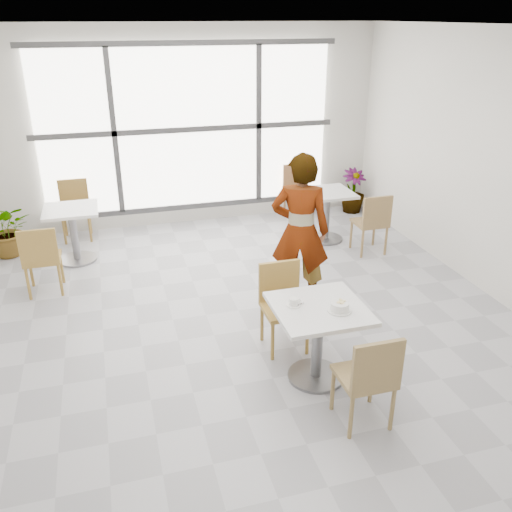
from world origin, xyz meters
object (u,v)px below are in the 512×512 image
object	(u,v)px
bg_chair_right_near	(373,220)
plant_right	(353,191)
chair_far	(282,300)
person	(300,232)
bg_chair_right_far	(297,188)
bg_table_left	(73,227)
bg_chair_left_near	(41,256)
chair_near	(369,375)
coffee_cup	(294,302)
main_table	(318,329)
plant_left	(8,230)
oatmeal_bowl	(340,307)
bg_table_right	(327,209)
bg_chair_left_far	(75,205)

from	to	relation	value
bg_chair_right_near	plant_right	distance (m)	1.79
chair_far	person	bearing A→B (deg)	59.09
chair_far	bg_chair_right_far	distance (m)	3.81
bg_table_left	person	bearing A→B (deg)	-37.81
bg_chair_left_near	plant_right	bearing A→B (deg)	-160.20
bg_chair_left_near	person	bearing A→B (deg)	160.22
bg_chair_right_far	person	bearing A→B (deg)	-109.54
chair_near	bg_table_left	size ratio (longest dim) A/B	1.16
chair_near	coffee_cup	world-z (taller)	chair_near
bg_chair_left_near	main_table	bearing A→B (deg)	136.01
bg_table_left	bg_chair_right_near	bearing A→B (deg)	-12.68
plant_left	oatmeal_bowl	bearing A→B (deg)	-50.66
chair_far	bg_chair_left_near	bearing A→B (deg)	143.27
coffee_cup	bg_chair_left_near	size ratio (longest dim) A/B	0.18
person	bg_table_right	distance (m)	2.05
plant_left	coffee_cup	bearing A→B (deg)	-52.36
bg_table_right	plant_right	size ratio (longest dim) A/B	1.02
coffee_cup	bg_chair_right_far	bearing A→B (deg)	69.59
bg_chair_left_near	bg_table_right	bearing A→B (deg)	-170.03
bg_table_right	plant_left	distance (m)	4.51
coffee_cup	bg_chair_right_near	xyz separation A→B (m)	(2.00, 2.37, -0.28)
chair_far	bg_table_right	world-z (taller)	chair_far
coffee_cup	bg_chair_left_far	bearing A→B (deg)	115.27
main_table	bg_table_right	distance (m)	3.41
main_table	bg_chair_right_near	bearing A→B (deg)	53.78
bg_table_left	plant_right	size ratio (longest dim) A/B	1.02
main_table	chair_near	size ratio (longest dim) A/B	0.92
chair_near	chair_far	bearing A→B (deg)	-78.80
bg_chair_right_near	plant_right	bearing A→B (deg)	-106.78
bg_chair_right_far	plant_left	world-z (taller)	bg_chair_right_far
main_table	bg_chair_left_far	size ratio (longest dim) A/B	0.92
plant_left	bg_chair_right_near	bearing A→B (deg)	-15.38
oatmeal_bowl	person	xyz separation A→B (m)	(0.19, 1.52, 0.10)
chair_far	bg_chair_right_near	size ratio (longest dim) A/B	1.00
oatmeal_bowl	chair_near	bearing A→B (deg)	-89.39
main_table	person	bearing A→B (deg)	76.68
chair_near	bg_chair_right_far	distance (m)	5.02
chair_far	bg_chair_left_near	xyz separation A→B (m)	(-2.39, 1.78, 0.00)
person	bg_chair_left_near	size ratio (longest dim) A/B	2.05
main_table	bg_table_left	bearing A→B (deg)	123.02
chair_near	bg_chair_left_near	world-z (taller)	same
chair_far	bg_table_left	size ratio (longest dim) A/B	1.16
chair_far	person	xyz separation A→B (m)	(0.45, 0.76, 0.39)
oatmeal_bowl	bg_chair_right_far	distance (m)	4.45
person	plant_right	xyz separation A→B (m)	(1.98, 2.76, -0.52)
main_table	chair_far	xyz separation A→B (m)	(-0.12, 0.64, -0.02)
oatmeal_bowl	bg_chair_left_far	bearing A→B (deg)	117.90
main_table	chair_far	size ratio (longest dim) A/B	0.92
bg_chair_left_far	plant_right	world-z (taller)	bg_chair_left_far
main_table	plant_right	world-z (taller)	main_table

